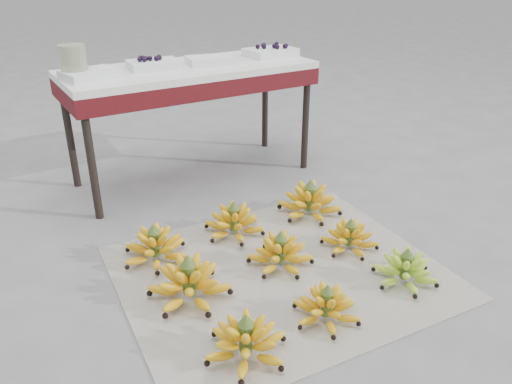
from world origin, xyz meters
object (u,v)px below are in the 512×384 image
newspaper_mat (280,272)px  tray_far_right (271,52)px  bunch_mid_right (350,238)px  tray_far_left (90,74)px  vendor_table (190,80)px  bunch_back_center (234,223)px  glass_jar (74,62)px  bunch_mid_center (280,253)px  bunch_back_right (310,202)px  bunch_front_right (405,270)px  bunch_mid_left (189,283)px  tray_left (154,64)px  bunch_front_center (326,307)px  tray_right (210,60)px  bunch_front_left (246,342)px  bunch_back_left (155,247)px

newspaper_mat → tray_far_right: (0.65, 1.09, 0.66)m
bunch_mid_right → tray_far_right: size_ratio=0.87×
tray_far_left → vendor_table: bearing=3.3°
bunch_back_center → bunch_mid_right: bearing=-38.7°
bunch_mid_right → glass_jar: 1.52m
bunch_mid_center → bunch_back_right: (0.38, 0.30, 0.01)m
bunch_front_right → bunch_mid_center: (-0.35, 0.35, 0.00)m
tray_far_right → bunch_mid_left: bearing=-134.4°
bunch_back_center → bunch_mid_center: bearing=-76.9°
vendor_table → tray_left: (-0.18, 0.03, 0.10)m
bunch_front_center → bunch_back_center: size_ratio=0.80×
vendor_table → tray_far_right: size_ratio=4.65×
bunch_back_right → tray_right: size_ratio=1.38×
bunch_mid_left → bunch_back_right: 0.84m
bunch_front_left → glass_jar: (-0.10, 1.42, 0.65)m
bunch_back_right → bunch_front_right: bearing=-105.9°
vendor_table → tray_left: tray_left is taller
tray_far_left → tray_far_right: size_ratio=0.99×
bunch_front_right → newspaper_mat: bearing=164.8°
newspaper_mat → bunch_back_left: (-0.40, 0.35, 0.06)m
bunch_back_right → tray_far_left: bearing=124.8°
bunch_mid_left → bunch_back_center: 0.50m
bunch_back_left → tray_right: bearing=59.8°
bunch_back_center → tray_far_left: 0.99m
bunch_back_right → tray_left: bearing=107.1°
bunch_front_center → bunch_back_right: bunch_back_right is taller
bunch_front_left → bunch_mid_left: 0.37m
tray_left → tray_right: size_ratio=1.01×
bunch_mid_right → vendor_table: (-0.23, 1.09, 0.51)m
vendor_table → tray_far_left: tray_far_left is taller
tray_far_left → glass_jar: bearing=149.7°
bunch_front_left → tray_far_right: (1.00, 1.42, 0.60)m
bunch_back_center → tray_far_right: (0.66, 0.72, 0.60)m
bunch_front_left → bunch_mid_left: (-0.03, 0.37, 0.01)m
vendor_table → bunch_front_right: bearing=-79.6°
tray_right → glass_jar: bearing=178.6°
bunch_back_right → glass_jar: glass_jar is taller
tray_left → bunch_front_center: bearing=-88.7°
bunch_front_right → glass_jar: bearing=144.9°
bunch_mid_right → bunch_back_center: 0.52m
bunch_front_left → bunch_front_center: (0.33, 0.01, -0.01)m
bunch_front_center → tray_far_right: 1.68m
bunch_mid_left → bunch_back_right: bearing=16.0°
bunch_front_center → vendor_table: size_ratio=0.19×
bunch_back_center → bunch_front_left: bearing=-109.5°
bunch_front_center → bunch_mid_left: (-0.36, 0.36, 0.01)m
newspaper_mat → bunch_back_left: size_ratio=3.79×
bunch_mid_left → bunch_back_left: (-0.01, 0.32, -0.01)m
tray_right → tray_far_right: size_ratio=0.94×
bunch_back_right → tray_left: size_ratio=1.37×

